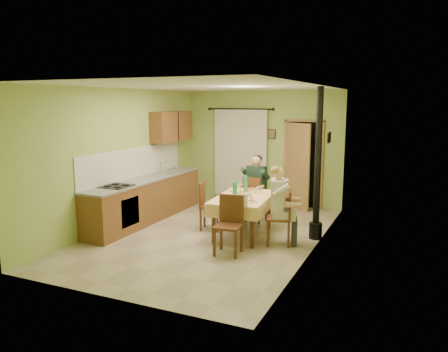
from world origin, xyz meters
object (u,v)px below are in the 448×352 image
at_px(chair_left, 210,215).
at_px(stove_flue, 317,185).
at_px(man_right, 279,196).
at_px(dining_table, 243,216).
at_px(chair_right, 279,229).
at_px(chair_far, 255,208).
at_px(man_far, 256,180).
at_px(chair_near, 228,237).

distance_m(chair_left, stove_flue, 2.20).
bearing_deg(man_right, dining_table, 56.43).
distance_m(chair_right, stove_flue, 1.08).
bearing_deg(stove_flue, chair_far, 154.44).
relative_size(man_far, stove_flue, 0.50).
bearing_deg(man_far, man_right, -47.13).
height_order(chair_near, chair_left, chair_near).
relative_size(chair_left, man_far, 0.69).
xyz_separation_m(chair_far, stove_flue, (1.46, -0.70, 0.73)).
height_order(man_far, stove_flue, stove_flue).
distance_m(dining_table, man_right, 0.96).
xyz_separation_m(chair_left, man_far, (0.60, 0.99, 0.59)).
xyz_separation_m(dining_table, chair_left, (-0.74, 0.08, -0.09)).
bearing_deg(man_right, stove_flue, -57.32).
distance_m(chair_far, chair_near, 2.15).
relative_size(chair_far, man_right, 0.70).
relative_size(chair_right, stove_flue, 0.35).
relative_size(chair_near, chair_right, 1.00).
height_order(chair_left, stove_flue, stove_flue).
bearing_deg(chair_left, dining_table, 69.87).
relative_size(chair_left, stove_flue, 0.34).
xyz_separation_m(chair_left, stove_flue, (2.05, 0.28, 0.74)).
bearing_deg(chair_right, man_far, 19.44).
relative_size(dining_table, stove_flue, 0.61).
bearing_deg(chair_near, man_right, -133.23).
distance_m(chair_far, stove_flue, 1.77).
height_order(man_right, stove_flue, stove_flue).
xyz_separation_m(chair_far, chair_near, (0.30, -2.13, 0.00)).
height_order(dining_table, chair_near, chair_near).
bearing_deg(man_far, chair_left, -113.43).
bearing_deg(stove_flue, man_far, 153.97).
relative_size(man_far, man_right, 1.00).
relative_size(chair_right, man_far, 0.71).
relative_size(dining_table, chair_right, 1.74).
height_order(chair_left, man_far, man_far).
bearing_deg(chair_far, stove_flue, -17.64).
bearing_deg(chair_right, chair_near, 126.71).
bearing_deg(stove_flue, chair_near, -128.81).
xyz_separation_m(dining_table, stove_flue, (1.31, 0.36, 0.64)).
bearing_deg(chair_near, chair_far, -88.30).
bearing_deg(chair_right, chair_left, 61.99).
bearing_deg(chair_left, chair_near, 24.26).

